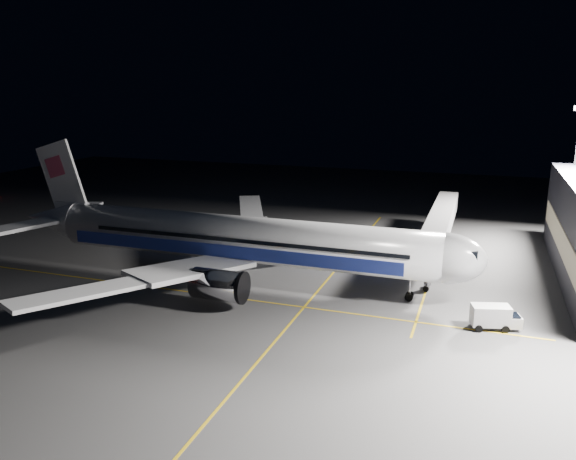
# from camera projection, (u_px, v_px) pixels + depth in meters

# --- Properties ---
(ground) EXTENTS (200.00, 200.00, 0.00)m
(ground) POSITION_uv_depth(u_px,v_px,m) (242.00, 280.00, 69.75)
(ground) COLOR #4C4C4F
(ground) RESTS_ON ground
(guide_line_main) EXTENTS (0.25, 80.00, 0.01)m
(guide_line_main) POSITION_uv_depth(u_px,v_px,m) (319.00, 289.00, 66.54)
(guide_line_main) COLOR gold
(guide_line_main) RESTS_ON ground
(guide_line_cross) EXTENTS (70.00, 0.25, 0.01)m
(guide_line_cross) POSITION_uv_depth(u_px,v_px,m) (221.00, 296.00, 64.27)
(guide_line_cross) COLOR gold
(guide_line_cross) RESTS_ON ground
(guide_line_side) EXTENTS (0.25, 40.00, 0.01)m
(guide_line_side) POSITION_uv_depth(u_px,v_px,m) (431.00, 274.00, 71.82)
(guide_line_side) COLOR gold
(guide_line_side) RESTS_ON ground
(airliner) EXTENTS (61.48, 54.22, 16.64)m
(airliner) POSITION_uv_depth(u_px,v_px,m) (233.00, 239.00, 68.82)
(airliner) COLOR silver
(airliner) RESTS_ON ground
(jet_bridge) EXTENTS (3.60, 34.40, 6.30)m
(jet_bridge) POSITION_uv_depth(u_px,v_px,m) (439.00, 225.00, 78.05)
(jet_bridge) COLOR #B2B2B7
(jet_bridge) RESTS_ON ground
(floodlight_mast_north) EXTENTS (2.40, 0.68, 20.70)m
(floodlight_mast_north) POSITION_uv_depth(u_px,v_px,m) (576.00, 163.00, 83.07)
(floodlight_mast_north) COLOR #59595E
(floodlight_mast_north) RESTS_ON ground
(service_truck) EXTENTS (5.06, 3.11, 2.42)m
(service_truck) POSITION_uv_depth(u_px,v_px,m) (495.00, 317.00, 55.33)
(service_truck) COLOR silver
(service_truck) RESTS_ON ground
(baggage_tug) EXTENTS (3.21, 2.89, 1.92)m
(baggage_tug) POSITION_uv_depth(u_px,v_px,m) (244.00, 241.00, 83.70)
(baggage_tug) COLOR black
(baggage_tug) RESTS_ON ground
(safety_cone_a) EXTENTS (0.42, 0.42, 0.63)m
(safety_cone_a) POSITION_uv_depth(u_px,v_px,m) (274.00, 247.00, 82.80)
(safety_cone_a) COLOR #FD490A
(safety_cone_a) RESTS_ON ground
(safety_cone_b) EXTENTS (0.36, 0.36, 0.55)m
(safety_cone_b) POSITION_uv_depth(u_px,v_px,m) (309.00, 263.00, 75.65)
(safety_cone_b) COLOR #FD490A
(safety_cone_b) RESTS_ON ground
(safety_cone_c) EXTENTS (0.42, 0.42, 0.64)m
(safety_cone_c) POSITION_uv_depth(u_px,v_px,m) (208.00, 257.00, 77.96)
(safety_cone_c) COLOR #FD490A
(safety_cone_c) RESTS_ON ground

